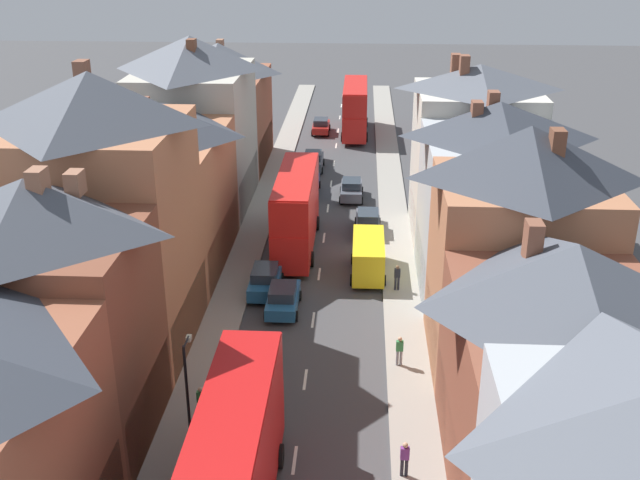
{
  "coord_description": "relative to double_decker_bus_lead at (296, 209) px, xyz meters",
  "views": [
    {
      "loc": [
        2.46,
        -13.03,
        20.63
      ],
      "look_at": [
        -0.11,
        32.81,
        1.18
      ],
      "focal_mm": 42.0,
      "sensor_mm": 36.0,
      "label": 1
    }
  ],
  "objects": [
    {
      "name": "double_decker_bus_lead",
      "position": [
        0.0,
        0.0,
        0.0
      ],
      "size": [
        2.74,
        10.8,
        5.3
      ],
      "color": "red",
      "rests_on": "ground"
    },
    {
      "name": "double_decker_bus_mid_street",
      "position": [
        3.6,
        30.46,
        0.0
      ],
      "size": [
        2.74,
        10.8,
        5.3
      ],
      "color": "red",
      "rests_on": "ground"
    },
    {
      "name": "car_mid_black",
      "position": [
        0.01,
        11.18,
        -1.98
      ],
      "size": [
        1.9,
        4.47,
        1.66
      ],
      "color": "navy",
      "rests_on": "ground"
    },
    {
      "name": "car_mid_white",
      "position": [
        4.91,
        2.99,
        -1.98
      ],
      "size": [
        1.9,
        4.25,
        1.66
      ],
      "color": "#4C515B",
      "rests_on": "ground"
    },
    {
      "name": "centre_line_dashes",
      "position": [
        1.81,
        1.8,
        -2.81
      ],
      "size": [
        0.14,
        97.8,
        0.01
      ],
      "color": "silver",
      "rests_on": "ground"
    },
    {
      "name": "pedestrian_mid_left",
      "position": [
        6.3,
        -23.06,
        -1.78
      ],
      "size": [
        0.36,
        0.22,
        1.61
      ],
      "color": "#23232D",
      "rests_on": "pavement_right"
    },
    {
      "name": "pavement_right",
      "position": [
        6.91,
        3.8,
        -2.75
      ],
      "size": [
        2.2,
        104.0,
        0.14
      ],
      "primitive_type": "cube",
      "color": "gray",
      "rests_on": "ground"
    },
    {
      "name": "pedestrian_far_right",
      "position": [
        6.65,
        -6.4,
        -1.78
      ],
      "size": [
        0.36,
        0.22,
        1.61
      ],
      "color": "#23232D",
      "rests_on": "pavement_right"
    },
    {
      "name": "car_parked_left_b",
      "position": [
        0.01,
        -9.19,
        -2.01
      ],
      "size": [
        1.9,
        4.05,
        1.61
      ],
      "color": "#236093",
      "rests_on": "ground"
    },
    {
      "name": "car_near_silver",
      "position": [
        3.61,
        10.06,
        -1.98
      ],
      "size": [
        1.9,
        3.97,
        1.67
      ],
      "color": "#4C515B",
      "rests_on": "ground"
    },
    {
      "name": "car_parked_left_a",
      "position": [
        -1.29,
        -6.91,
        -1.97
      ],
      "size": [
        1.9,
        4.33,
        1.69
      ],
      "color": "#236093",
      "rests_on": "ground"
    },
    {
      "name": "car_near_blue",
      "position": [
        0.01,
        30.64,
        -2.01
      ],
      "size": [
        1.9,
        4.21,
        1.59
      ],
      "color": "maroon",
      "rests_on": "ground"
    },
    {
      "name": "car_far_grey",
      "position": [
        0.01,
        17.77,
        -1.97
      ],
      "size": [
        1.9,
        4.22,
        1.69
      ],
      "color": "#4C515B",
      "rests_on": "ground"
    },
    {
      "name": "pedestrian_mid_right",
      "position": [
        -2.58,
        -19.71,
        -1.78
      ],
      "size": [
        0.36,
        0.22,
        1.61
      ],
      "color": "brown",
      "rests_on": "pavement_left"
    },
    {
      "name": "delivery_van",
      "position": [
        4.91,
        -4.1,
        -1.48
      ],
      "size": [
        2.2,
        5.2,
        2.41
      ],
      "color": "yellow",
      "rests_on": "ground"
    },
    {
      "name": "street_lamp",
      "position": [
        -2.44,
        -22.29,
        0.43
      ],
      "size": [
        0.2,
        1.12,
        5.5
      ],
      "color": "black",
      "rests_on": "ground"
    },
    {
      "name": "terrace_row_right",
      "position": [
        11.99,
        -20.48,
        3.05
      ],
      "size": [
        8.0,
        53.98,
        12.8
      ],
      "color": "#ADB2B7",
      "rests_on": "ground"
    },
    {
      "name": "terrace_row_left",
      "position": [
        -8.38,
        -10.61,
        3.21
      ],
      "size": [
        8.0,
        69.76,
        14.49
      ],
      "color": "beige",
      "rests_on": "ground"
    },
    {
      "name": "pavement_left",
      "position": [
        -3.29,
        3.8,
        -2.75
      ],
      "size": [
        2.2,
        104.0,
        0.14
      ],
      "primitive_type": "cube",
      "color": "gray",
      "rests_on": "ground"
    },
    {
      "name": "pedestrian_far_left",
      "position": [
        6.44,
        -14.84,
        -1.78
      ],
      "size": [
        0.36,
        0.22,
        1.61
      ],
      "color": "gray",
      "rests_on": "pavement_right"
    },
    {
      "name": "double_decker_bus_far_approaching",
      "position": [
        0.0,
        -25.92,
        0.0
      ],
      "size": [
        2.74,
        10.8,
        5.3
      ],
      "color": "red",
      "rests_on": "ground"
    }
  ]
}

